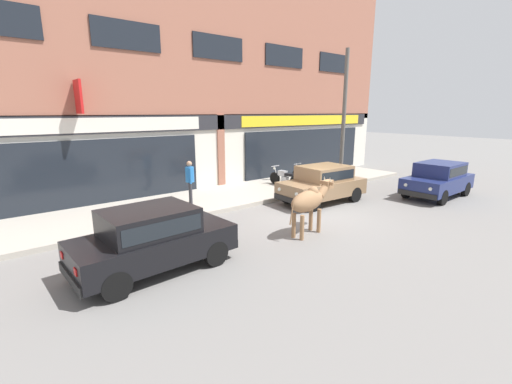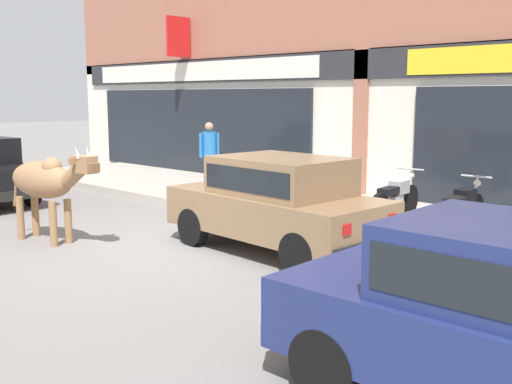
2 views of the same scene
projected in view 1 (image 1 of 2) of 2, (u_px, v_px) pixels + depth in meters
ground_plane at (312, 216)px, 11.83m from camera, size 90.00×90.00×0.00m
sidewalk at (244, 193)px, 14.82m from camera, size 19.00×3.53×0.16m
shop_building at (216, 78)px, 15.23m from camera, size 23.00×1.40×10.35m
cow at (309, 201)px, 9.87m from camera, size 2.14×0.75×1.61m
car_0 at (323, 182)px, 13.43m from camera, size 3.69×1.80×1.46m
car_1 at (438, 178)px, 14.31m from camera, size 3.64×1.67×1.46m
car_2 at (153, 236)px, 7.61m from camera, size 3.68×1.77×1.46m
motorcycle_0 at (285, 178)px, 15.79m from camera, size 0.52×1.81×0.88m
motorcycle_1 at (307, 175)px, 16.46m from camera, size 0.52×1.81×0.88m
pedestrian at (190, 178)px, 12.63m from camera, size 0.32×0.47×1.60m
utility_pole at (344, 118)px, 15.88m from camera, size 0.18×0.18×6.12m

